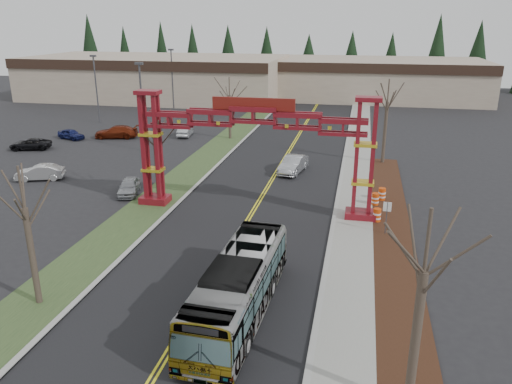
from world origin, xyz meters
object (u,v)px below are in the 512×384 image
(gateway_arch, at_px, (253,134))
(bare_tree_right_far, at_px, (387,102))
(bare_tree_right_near, at_px, (424,273))
(light_pole_far, at_px, (172,74))
(parked_car_near_a, at_px, (129,186))
(barrel_south, at_px, (377,216))
(barrel_mid, at_px, (375,200))
(barrel_north, at_px, (382,195))
(parked_car_mid_b, at_px, (71,134))
(bare_tree_median_mid, at_px, (155,139))
(light_pole_mid, at_px, (96,84))
(street_sign, at_px, (387,212))
(parked_car_far_a, at_px, (185,131))
(retail_building_east, at_px, (377,79))
(light_pole_near, at_px, (142,101))
(retail_building_west, at_px, (158,77))
(parked_car_mid_a, at_px, (116,132))
(bare_tree_median_near, at_px, (24,209))
(parked_car_near_c, at_px, (30,144))
(transit_bus, at_px, (239,287))
(silver_sedan, at_px, (293,164))
(parked_car_near_b, at_px, (40,172))
(bare_tree_median_far, at_px, (229,96))

(gateway_arch, xyz_separation_m, bare_tree_right_far, (10.00, 15.77, 0.19))
(bare_tree_right_near, xyz_separation_m, light_pole_far, (-32.82, 61.98, -0.28))
(parked_car_near_a, xyz_separation_m, barrel_south, (20.16, -2.10, -0.13))
(barrel_mid, height_order, barrel_north, barrel_north)
(parked_car_mid_b, xyz_separation_m, bare_tree_median_mid, (18.98, -18.34, 4.47))
(barrel_south, relative_size, barrel_mid, 1.01)
(light_pole_mid, bearing_deg, street_sign, -39.65)
(parked_car_far_a, relative_size, bare_tree_right_far, 0.47)
(parked_car_mid_b, distance_m, light_pole_far, 24.82)
(retail_building_east, relative_size, light_pole_near, 3.96)
(bare_tree_median_mid, bearing_deg, bare_tree_right_near, -47.52)
(gateway_arch, xyz_separation_m, retail_building_west, (-30.00, 53.96, -2.22))
(barrel_south, bearing_deg, parked_car_mid_a, 145.55)
(bare_tree_median_near, bearing_deg, parked_car_near_c, 125.79)
(retail_building_east, xyz_separation_m, transit_bus, (-7.68, -76.03, -1.97))
(parked_car_far_a, height_order, bare_tree_right_far, bare_tree_right_far)
(parked_car_near_c, distance_m, street_sign, 41.56)
(parked_car_mid_a, relative_size, parked_car_mid_b, 1.44)
(bare_tree_right_near, height_order, light_pole_near, light_pole_near)
(light_pole_mid, distance_m, barrel_north, 46.02)
(barrel_mid, bearing_deg, bare_tree_median_mid, -172.52)
(barrel_south, xyz_separation_m, barrel_mid, (-0.07, 3.44, -0.01))
(bare_tree_median_near, relative_size, barrel_mid, 6.97)
(bare_tree_right_far, bearing_deg, bare_tree_right_near, -90.00)
(street_sign, bearing_deg, parked_car_mid_a, 143.44)
(retail_building_east, bearing_deg, light_pole_mid, -139.79)
(silver_sedan, bearing_deg, light_pole_far, 137.12)
(barrel_mid, relative_size, barrel_north, 0.97)
(parked_car_near_b, relative_size, barrel_north, 3.89)
(parked_car_mid_b, bearing_deg, bare_tree_median_near, -131.70)
(parked_car_far_a, bearing_deg, street_sign, 124.54)
(street_sign, bearing_deg, bare_tree_right_far, 89.04)
(retail_building_west, xyz_separation_m, silver_sedan, (31.55, -43.27, -2.97))
(bare_tree_median_near, xyz_separation_m, bare_tree_right_far, (18.00, 30.93, 0.98))
(transit_bus, bearing_deg, silver_sedan, 94.07)
(bare_tree_median_far, bearing_deg, silver_sedan, -52.85)
(light_pole_mid, xyz_separation_m, light_pole_far, (5.89, 13.81, 0.09))
(retail_building_east, relative_size, silver_sedan, 7.89)
(bare_tree_median_mid, distance_m, light_pole_far, 44.84)
(bare_tree_median_near, relative_size, bare_tree_right_near, 0.91)
(retail_building_east, distance_m, bare_tree_median_far, 42.69)
(parked_car_far_a, relative_size, bare_tree_median_mid, 0.55)
(retail_building_west, height_order, parked_car_mid_a, retail_building_west)
(light_pole_mid, bearing_deg, barrel_south, -38.11)
(gateway_arch, xyz_separation_m, parked_car_near_b, (-20.66, 3.58, -5.28))
(parked_car_mid_b, bearing_deg, street_sign, -101.26)
(street_sign, height_order, barrel_north, street_sign)
(gateway_arch, bearing_deg, barrel_north, 23.78)
(parked_car_mid_a, height_order, barrel_north, parked_car_mid_a)
(parked_car_near_b, relative_size, parked_car_mid_b, 1.17)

